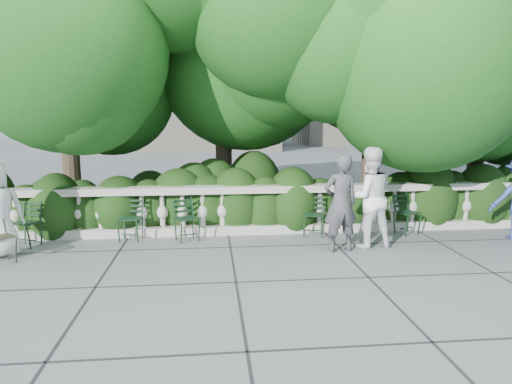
{
  "coord_description": "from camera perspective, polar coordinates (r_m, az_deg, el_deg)",
  "views": [
    {
      "loc": [
        -0.85,
        -7.34,
        2.41
      ],
      "look_at": [
        0.0,
        1.0,
        1.0
      ],
      "focal_mm": 32.0,
      "sensor_mm": 36.0,
      "label": 1
    }
  ],
  "objects": [
    {
      "name": "ground",
      "position": [
        7.77,
        0.75,
        -8.51
      ],
      "size": [
        90.0,
        90.0,
        0.0
      ],
      "primitive_type": "plane",
      "color": "#5B5F63",
      "rests_on": "ground"
    },
    {
      "name": "balustrade",
      "position": [
        9.38,
        -0.49,
        -2.29
      ],
      "size": [
        12.0,
        0.44,
        1.0
      ],
      "color": "#9E998E",
      "rests_on": "ground"
    },
    {
      "name": "shrub_hedge",
      "position": [
        10.65,
        -1.09,
        -3.53
      ],
      "size": [
        15.0,
        2.6,
        1.7
      ],
      "primitive_type": null,
      "color": "black",
      "rests_on": "ground"
    },
    {
      "name": "tree_canopy",
      "position": [
        10.76,
        2.58,
        17.82
      ],
      "size": [
        15.04,
        6.52,
        6.78
      ],
      "color": "#3F3023",
      "rests_on": "ground"
    },
    {
      "name": "chair_a",
      "position": [
        9.46,
        -27.16,
        -6.29
      ],
      "size": [
        0.57,
        0.6,
        0.84
      ],
      "primitive_type": null,
      "rotation": [
        0.0,
        0.0,
        -0.33
      ],
      "color": "black",
      "rests_on": "ground"
    },
    {
      "name": "chair_b",
      "position": [
        9.13,
        -15.6,
        -6.13
      ],
      "size": [
        0.5,
        0.54,
        0.84
      ],
      "primitive_type": null,
      "rotation": [
        0.0,
        0.0,
        -0.15
      ],
      "color": "black",
      "rests_on": "ground"
    },
    {
      "name": "chair_d",
      "position": [
        8.9,
        -8.25,
        -6.27
      ],
      "size": [
        0.59,
        0.61,
        0.84
      ],
      "primitive_type": null,
      "rotation": [
        0.0,
        0.0,
        0.4
      ],
      "color": "black",
      "rests_on": "ground"
    },
    {
      "name": "chair_e",
      "position": [
        9.2,
        7.12,
        -5.72
      ],
      "size": [
        0.53,
        0.56,
        0.84
      ],
      "primitive_type": null,
      "rotation": [
        0.0,
        0.0,
        -0.2
      ],
      "color": "black",
      "rests_on": "ground"
    },
    {
      "name": "chair_f",
      "position": [
        9.85,
        18.87,
        -5.15
      ],
      "size": [
        0.59,
        0.61,
        0.84
      ],
      "primitive_type": null,
      "rotation": [
        0.0,
        0.0,
        0.39
      ],
      "color": "black",
      "rests_on": "ground"
    },
    {
      "name": "chair_weathered",
      "position": [
        8.56,
        -28.83,
        -8.03
      ],
      "size": [
        0.65,
        0.65,
        0.84
      ],
      "primitive_type": null,
      "rotation": [
        0.0,
        0.0,
        0.84
      ],
      "color": "black",
      "rests_on": "ground"
    },
    {
      "name": "person_woman_grey",
      "position": [
        8.21,
        10.51,
        -1.38
      ],
      "size": [
        0.7,
        0.52,
        1.75
      ],
      "primitive_type": "imported",
      "rotation": [
        0.0,
        0.0,
        3.3
      ],
      "color": "#3E3D42",
      "rests_on": "ground"
    },
    {
      "name": "person_casual_man",
      "position": [
        8.61,
        13.91,
        -0.66
      ],
      "size": [
        0.95,
        0.77,
        1.85
      ],
      "primitive_type": "imported",
      "rotation": [
        0.0,
        0.0,
        3.21
      ],
      "color": "white",
      "rests_on": "ground"
    }
  ]
}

